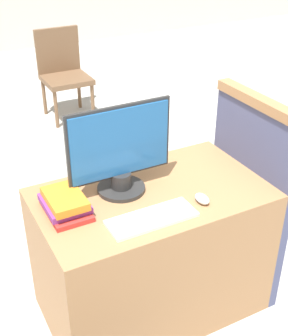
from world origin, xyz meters
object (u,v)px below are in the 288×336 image
(monitor, at_px, (120,152))
(keyboard, at_px, (152,218))
(far_chair, at_px, (63,70))
(book_stack, at_px, (65,204))
(mouse, at_px, (202,199))

(monitor, height_order, keyboard, monitor)
(monitor, distance_m, far_chair, 2.75)
(book_stack, bearing_deg, monitor, 8.89)
(far_chair, bearing_deg, monitor, -120.73)
(keyboard, height_order, book_stack, book_stack)
(keyboard, distance_m, far_chair, 2.99)
(mouse, distance_m, book_stack, 0.62)
(book_stack, xyz_separation_m, far_chair, (0.90, 2.68, -0.30))
(keyboard, height_order, far_chair, far_chair)
(monitor, bearing_deg, book_stack, -171.11)
(mouse, height_order, far_chair, far_chair)
(book_stack, relative_size, far_chair, 0.30)
(monitor, relative_size, mouse, 5.81)
(monitor, height_order, far_chair, monitor)
(keyboard, distance_m, mouse, 0.27)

